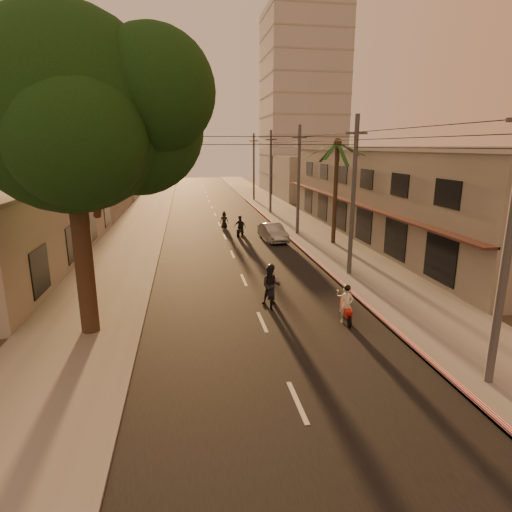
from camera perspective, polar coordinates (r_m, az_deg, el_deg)
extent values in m
plane|color=#383023|center=(16.75, 2.03, -11.47)|extent=(160.00, 160.00, 0.00)
cube|color=black|center=(35.66, -4.19, 2.57)|extent=(10.00, 140.00, 0.02)
cube|color=slate|center=(37.03, 7.46, 3.01)|extent=(5.00, 140.00, 0.12)
cube|color=slate|center=(35.81, -16.24, 2.16)|extent=(5.00, 140.00, 0.12)
cube|color=red|center=(31.68, 5.85, 1.19)|extent=(0.20, 60.00, 0.20)
cube|color=gray|center=(37.10, 18.30, 7.81)|extent=(8.00, 34.00, 7.00)
cube|color=#A19C92|center=(36.91, 18.75, 13.44)|extent=(8.20, 34.20, 0.30)
cube|color=#3C1B18|center=(35.39, 11.99, 7.28)|extent=(0.80, 34.00, 0.12)
cube|color=#A19C92|center=(31.19, -29.80, 3.64)|extent=(8.00, 24.00, 5.00)
cube|color=gray|center=(30.90, -30.40, 8.37)|extent=(8.20, 24.20, 0.20)
cube|color=#B7B5B2|center=(73.58, 6.18, 19.57)|extent=(12.00, 12.00, 28.00)
cylinder|color=black|center=(17.78, -21.95, -0.68)|extent=(0.70, 0.70, 6.00)
cylinder|color=black|center=(17.52, -20.02, 9.27)|extent=(1.22, 2.17, 3.04)
cylinder|color=black|center=(17.15, -25.16, 9.36)|extent=(1.31, 1.49, 2.73)
sphere|color=black|center=(17.29, -23.73, 17.20)|extent=(7.20, 7.20, 7.20)
sphere|color=black|center=(17.88, -15.65, 16.12)|extent=(5.20, 5.20, 5.20)
sphere|color=black|center=(18.54, -28.60, 15.49)|extent=(4.80, 4.80, 4.80)
sphere|color=black|center=(15.36, -22.81, 14.41)|extent=(4.60, 4.60, 4.60)
sphere|color=black|center=(16.42, -13.58, 20.65)|extent=(4.40, 4.40, 4.40)
sphere|color=black|center=(19.52, -18.64, 20.45)|extent=(4.40, 4.40, 4.40)
cylinder|color=black|center=(32.86, 10.51, 8.05)|extent=(0.32, 0.32, 7.60)
sphere|color=black|center=(32.67, 10.82, 14.68)|extent=(0.60, 0.60, 0.60)
cylinder|color=#38383A|center=(14.43, 30.59, 1.14)|extent=(0.26, 0.26, 9.00)
cylinder|color=#38383A|center=(24.71, 12.80, 7.54)|extent=(0.26, 0.26, 9.00)
cube|color=#38383A|center=(24.56, 13.27, 15.66)|extent=(1.20, 0.12, 0.12)
cylinder|color=#38383A|center=(36.07, 5.69, 9.89)|extent=(0.26, 0.26, 9.00)
cube|color=#38383A|center=(35.97, 5.83, 15.45)|extent=(1.20, 0.12, 0.12)
cylinder|color=#38383A|center=(47.75, 1.97, 11.04)|extent=(0.26, 0.26, 9.00)
cube|color=#38383A|center=(47.67, 2.01, 15.25)|extent=(1.20, 0.12, 0.12)
cylinder|color=#38383A|center=(59.55, -0.29, 11.72)|extent=(0.26, 0.26, 9.00)
cube|color=#38383A|center=(59.49, -0.30, 15.09)|extent=(1.20, 0.12, 0.12)
cube|color=#A19C92|center=(62.29, 6.79, 10.36)|extent=(8.00, 14.00, 6.00)
cube|color=#A19C92|center=(50.27, -21.98, 7.56)|extent=(8.00, 14.00, 4.40)
cube|color=#A19C92|center=(67.79, -18.83, 10.45)|extent=(8.00, 14.00, 7.00)
cylinder|color=black|center=(19.41, 11.40, -7.17)|extent=(0.16, 0.54, 0.53)
cylinder|color=black|center=(18.34, 12.29, -8.52)|extent=(0.16, 0.54, 0.53)
cube|color=red|center=(18.71, 11.93, -7.18)|extent=(0.38, 1.07, 0.29)
cube|color=red|center=(19.09, 11.60, -6.26)|extent=(0.30, 0.13, 0.57)
cylinder|color=silver|center=(19.08, 11.57, -5.20)|extent=(0.53, 0.10, 0.04)
imported|color=beige|center=(18.61, 11.97, -6.39)|extent=(0.67, 0.52, 1.60)
sphere|color=black|center=(18.36, 12.10, -4.19)|extent=(0.29, 0.29, 0.29)
sphere|color=silver|center=(18.92, 10.83, -4.56)|extent=(0.11, 0.11, 0.11)
sphere|color=silver|center=(19.05, 12.40, -4.51)|extent=(0.11, 0.11, 0.11)
cylinder|color=black|center=(21.16, 1.97, -4.90)|extent=(0.22, 0.64, 0.63)
cylinder|color=black|center=(19.85, 2.03, -6.23)|extent=(0.22, 0.64, 0.63)
cube|color=black|center=(20.33, 2.01, -4.83)|extent=(0.52, 1.26, 0.33)
cube|color=black|center=(20.80, 1.99, -3.89)|extent=(0.35, 0.17, 0.67)
cylinder|color=silver|center=(20.81, 1.99, -2.75)|extent=(0.61, 0.15, 0.04)
imported|color=black|center=(20.22, 2.01, -3.96)|extent=(1.16, 1.03, 1.88)
sphere|color=black|center=(19.96, 2.04, -1.54)|extent=(0.33, 0.33, 0.33)
cylinder|color=black|center=(36.36, -1.84, 3.26)|extent=(0.31, 0.55, 0.55)
cylinder|color=black|center=(35.20, -2.39, 2.88)|extent=(0.31, 0.55, 0.55)
cube|color=black|center=(35.66, -2.15, 3.47)|extent=(0.68, 1.11, 0.30)
cube|color=black|center=(36.10, -1.93, 3.85)|extent=(0.31, 0.21, 0.59)
cylinder|color=silver|center=(36.15, -1.88, 4.42)|extent=(0.52, 0.25, 0.04)
imported|color=black|center=(35.60, -2.15, 3.93)|extent=(1.27, 1.11, 1.66)
sphere|color=black|center=(35.47, -2.16, 5.17)|extent=(0.30, 0.30, 0.30)
cylinder|color=black|center=(39.81, -4.31, 4.17)|extent=(0.10, 0.51, 0.50)
cylinder|color=black|center=(38.71, -4.20, 3.88)|extent=(0.10, 0.51, 0.50)
cube|color=black|center=(39.15, -4.26, 4.36)|extent=(0.27, 1.00, 0.27)
cube|color=black|center=(39.57, -4.31, 4.66)|extent=(0.27, 0.10, 0.54)
cylinder|color=silver|center=(39.63, -4.32, 5.14)|extent=(0.50, 0.05, 0.04)
imported|color=black|center=(39.11, -4.27, 4.74)|extent=(0.76, 0.51, 1.51)
sphere|color=black|center=(39.00, -4.29, 5.76)|extent=(0.27, 0.27, 0.27)
imported|color=#92949A|center=(34.04, 2.25, 3.18)|extent=(2.39, 4.47, 1.36)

